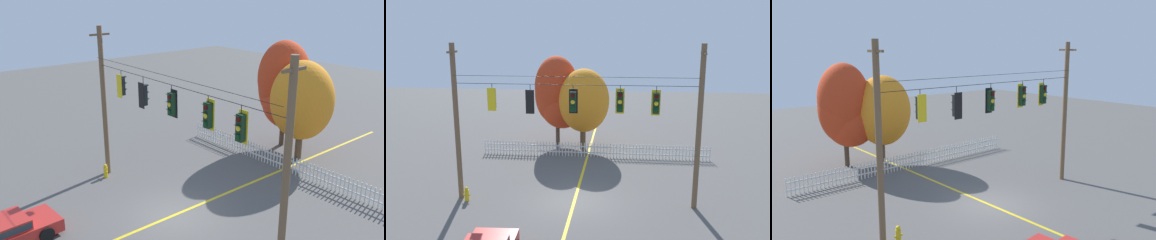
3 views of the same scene
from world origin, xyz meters
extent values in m
plane|color=#565451|center=(0.00, 0.00, 0.00)|extent=(80.00, 80.00, 0.00)
cube|color=gold|center=(0.00, 0.00, 0.00)|extent=(0.16, 36.00, 0.01)
cylinder|color=brown|center=(-6.06, 0.00, 4.06)|extent=(0.26, 0.26, 8.13)
cylinder|color=brown|center=(6.06, 0.00, 4.06)|extent=(0.26, 0.26, 8.13)
cube|color=brown|center=(-6.06, 0.00, 7.68)|extent=(0.10, 1.10, 0.10)
cube|color=brown|center=(6.06, 0.00, 7.68)|extent=(0.10, 1.10, 0.10)
cylinder|color=black|center=(0.00, 0.00, 6.13)|extent=(11.92, 0.02, 0.02)
cylinder|color=black|center=(0.00, -0.25, 6.55)|extent=(11.92, 0.02, 0.02)
cylinder|color=black|center=(-4.11, 0.00, 5.97)|extent=(0.03, 0.03, 0.31)
cube|color=yellow|center=(-4.11, -0.13, 5.36)|extent=(0.43, 0.02, 1.16)
cube|color=black|center=(-4.11, 0.00, 5.36)|extent=(0.30, 0.24, 0.93)
cylinder|color=#410706|center=(-4.11, 0.14, 5.67)|extent=(0.20, 0.03, 0.20)
cube|color=black|center=(-4.11, 0.18, 5.78)|extent=(0.22, 0.12, 0.06)
cylinder|color=yellow|center=(-4.11, 0.14, 5.36)|extent=(0.20, 0.03, 0.20)
cube|color=black|center=(-4.11, 0.18, 5.47)|extent=(0.22, 0.12, 0.06)
cylinder|color=#073513|center=(-4.11, 0.14, 5.05)|extent=(0.20, 0.03, 0.20)
cube|color=black|center=(-4.11, 0.18, 5.16)|extent=(0.22, 0.12, 0.06)
cylinder|color=black|center=(-2.17, 0.00, 5.94)|extent=(0.03, 0.03, 0.38)
cube|color=black|center=(-2.17, -0.13, 5.27)|extent=(0.43, 0.02, 1.20)
cube|color=black|center=(-2.17, 0.00, 5.27)|extent=(0.30, 0.24, 0.96)
cylinder|color=#410706|center=(-2.17, 0.14, 5.59)|extent=(0.20, 0.03, 0.20)
cube|color=black|center=(-2.17, 0.18, 5.70)|extent=(0.22, 0.12, 0.06)
cylinder|color=yellow|center=(-2.17, 0.14, 5.27)|extent=(0.20, 0.03, 0.20)
cube|color=black|center=(-2.17, 0.18, 5.38)|extent=(0.22, 0.12, 0.06)
cylinder|color=#073513|center=(-2.17, 0.14, 4.95)|extent=(0.20, 0.03, 0.20)
cube|color=black|center=(-2.17, 0.18, 5.06)|extent=(0.22, 0.12, 0.06)
cylinder|color=black|center=(-0.04, 0.00, 5.96)|extent=(0.03, 0.03, 0.34)
cube|color=black|center=(-0.04, 0.13, 5.30)|extent=(0.43, 0.02, 1.22)
cube|color=black|center=(-0.04, 0.00, 5.30)|extent=(0.30, 0.24, 0.98)
cylinder|color=#410706|center=(-0.04, -0.14, 5.63)|extent=(0.20, 0.03, 0.20)
cube|color=black|center=(-0.04, -0.18, 5.74)|extent=(0.22, 0.12, 0.06)
cylinder|color=yellow|center=(-0.04, -0.14, 5.30)|extent=(0.20, 0.03, 0.20)
cube|color=black|center=(-0.04, -0.18, 5.41)|extent=(0.22, 0.12, 0.06)
cylinder|color=#073513|center=(-0.04, -0.14, 4.97)|extent=(0.20, 0.03, 0.20)
cube|color=black|center=(-0.04, -0.18, 5.08)|extent=(0.22, 0.12, 0.06)
cylinder|color=black|center=(2.25, 0.00, 5.99)|extent=(0.03, 0.03, 0.28)
cube|color=yellow|center=(2.25, 0.13, 5.35)|extent=(0.43, 0.02, 1.24)
cube|color=black|center=(2.25, 0.00, 5.35)|extent=(0.30, 0.24, 1.00)
cylinder|color=#410706|center=(2.25, -0.14, 5.69)|extent=(0.20, 0.03, 0.20)
cube|color=black|center=(2.25, -0.18, 5.80)|extent=(0.22, 0.12, 0.06)
cylinder|color=yellow|center=(2.25, -0.14, 5.35)|extent=(0.20, 0.03, 0.20)
cube|color=black|center=(2.25, -0.18, 5.47)|extent=(0.22, 0.12, 0.06)
cylinder|color=#073513|center=(2.25, -0.14, 5.02)|extent=(0.20, 0.03, 0.20)
cube|color=black|center=(2.25, -0.18, 5.13)|extent=(0.22, 0.12, 0.06)
cylinder|color=black|center=(3.98, 0.00, 5.96)|extent=(0.03, 0.03, 0.33)
cube|color=yellow|center=(3.98, 0.13, 5.30)|extent=(0.43, 0.02, 1.25)
cube|color=black|center=(3.98, 0.00, 5.30)|extent=(0.30, 0.24, 1.01)
cylinder|color=#410706|center=(3.98, -0.14, 5.63)|extent=(0.20, 0.03, 0.20)
cube|color=black|center=(3.98, -0.18, 5.75)|extent=(0.22, 0.12, 0.06)
cylinder|color=yellow|center=(3.98, -0.14, 5.30)|extent=(0.20, 0.03, 0.20)
cube|color=black|center=(3.98, -0.18, 5.41)|extent=(0.22, 0.12, 0.06)
cylinder|color=#073513|center=(3.98, -0.14, 4.96)|extent=(0.20, 0.03, 0.20)
cube|color=black|center=(3.98, -0.18, 5.08)|extent=(0.22, 0.12, 0.06)
cube|color=silver|center=(-7.42, 7.80, 0.51)|extent=(0.06, 0.04, 1.01)
cube|color=silver|center=(-7.19, 7.80, 0.51)|extent=(0.06, 0.04, 1.01)
cube|color=silver|center=(-6.97, 7.80, 0.51)|extent=(0.06, 0.04, 1.01)
cube|color=silver|center=(-6.74, 7.80, 0.51)|extent=(0.06, 0.04, 1.01)
cube|color=silver|center=(-6.52, 7.80, 0.51)|extent=(0.06, 0.04, 1.01)
cube|color=silver|center=(-6.29, 7.80, 0.51)|extent=(0.06, 0.04, 1.01)
cube|color=silver|center=(-6.07, 7.80, 0.51)|extent=(0.06, 0.04, 1.01)
cube|color=silver|center=(-5.84, 7.80, 0.51)|extent=(0.06, 0.04, 1.01)
cube|color=silver|center=(-5.61, 7.80, 0.51)|extent=(0.06, 0.04, 1.01)
cube|color=silver|center=(-5.39, 7.80, 0.51)|extent=(0.06, 0.04, 1.01)
cube|color=silver|center=(-5.16, 7.80, 0.51)|extent=(0.06, 0.04, 1.01)
cube|color=silver|center=(-4.94, 7.80, 0.51)|extent=(0.06, 0.04, 1.01)
cube|color=silver|center=(-4.71, 7.80, 0.51)|extent=(0.06, 0.04, 1.01)
cube|color=silver|center=(-4.49, 7.80, 0.51)|extent=(0.06, 0.04, 1.01)
cube|color=silver|center=(-4.26, 7.80, 0.51)|extent=(0.06, 0.04, 1.01)
cube|color=silver|center=(-4.03, 7.80, 0.51)|extent=(0.06, 0.04, 1.01)
cube|color=silver|center=(-3.81, 7.80, 0.51)|extent=(0.06, 0.04, 1.01)
cube|color=silver|center=(-3.58, 7.80, 0.51)|extent=(0.06, 0.04, 1.01)
cube|color=silver|center=(-3.36, 7.80, 0.51)|extent=(0.06, 0.04, 1.01)
cube|color=silver|center=(-3.13, 7.80, 0.51)|extent=(0.06, 0.04, 1.01)
cube|color=silver|center=(-2.90, 7.80, 0.51)|extent=(0.06, 0.04, 1.01)
cube|color=silver|center=(-2.68, 7.80, 0.51)|extent=(0.06, 0.04, 1.01)
cube|color=silver|center=(-2.45, 7.80, 0.51)|extent=(0.06, 0.04, 1.01)
cube|color=silver|center=(-2.23, 7.80, 0.51)|extent=(0.06, 0.04, 1.01)
cube|color=silver|center=(-2.00, 7.80, 0.51)|extent=(0.06, 0.04, 1.01)
cube|color=silver|center=(-1.78, 7.80, 0.51)|extent=(0.06, 0.04, 1.01)
cube|color=silver|center=(-1.55, 7.80, 0.51)|extent=(0.06, 0.04, 1.01)
cube|color=silver|center=(-1.32, 7.80, 0.51)|extent=(0.06, 0.04, 1.01)
cube|color=silver|center=(-1.10, 7.80, 0.51)|extent=(0.06, 0.04, 1.01)
cube|color=silver|center=(-0.87, 7.80, 0.51)|extent=(0.06, 0.04, 1.01)
cube|color=silver|center=(-0.65, 7.80, 0.51)|extent=(0.06, 0.04, 1.01)
cube|color=silver|center=(-0.42, 7.80, 0.51)|extent=(0.06, 0.04, 1.01)
cube|color=silver|center=(-0.20, 7.80, 0.51)|extent=(0.06, 0.04, 1.01)
cube|color=silver|center=(0.03, 7.80, 0.51)|extent=(0.06, 0.04, 1.01)
cube|color=silver|center=(0.26, 7.80, 0.51)|extent=(0.06, 0.04, 1.01)
cube|color=silver|center=(0.48, 7.80, 0.51)|extent=(0.06, 0.04, 1.01)
cube|color=silver|center=(0.71, 7.80, 0.51)|extent=(0.06, 0.04, 1.01)
cube|color=silver|center=(0.93, 7.80, 0.51)|extent=(0.06, 0.04, 1.01)
cube|color=silver|center=(1.16, 7.80, 0.51)|extent=(0.06, 0.04, 1.01)
cube|color=silver|center=(1.39, 7.80, 0.51)|extent=(0.06, 0.04, 1.01)
cube|color=silver|center=(1.61, 7.80, 0.51)|extent=(0.06, 0.04, 1.01)
cube|color=silver|center=(1.84, 7.80, 0.51)|extent=(0.06, 0.04, 1.01)
cube|color=silver|center=(2.06, 7.80, 0.51)|extent=(0.06, 0.04, 1.01)
cube|color=silver|center=(2.29, 7.80, 0.51)|extent=(0.06, 0.04, 1.01)
cube|color=silver|center=(2.51, 7.80, 0.51)|extent=(0.06, 0.04, 1.01)
cube|color=silver|center=(2.74, 7.80, 0.51)|extent=(0.06, 0.04, 1.01)
cube|color=silver|center=(2.97, 7.80, 0.51)|extent=(0.06, 0.04, 1.01)
cube|color=silver|center=(3.19, 7.80, 0.51)|extent=(0.06, 0.04, 1.01)
cube|color=silver|center=(3.42, 7.80, 0.51)|extent=(0.06, 0.04, 1.01)
cube|color=silver|center=(3.64, 7.80, 0.51)|extent=(0.06, 0.04, 1.01)
cube|color=silver|center=(3.87, 7.80, 0.51)|extent=(0.06, 0.04, 1.01)
cube|color=silver|center=(4.09, 7.80, 0.51)|extent=(0.06, 0.04, 1.01)
cube|color=silver|center=(4.32, 7.80, 0.51)|extent=(0.06, 0.04, 1.01)
cube|color=silver|center=(4.55, 7.80, 0.51)|extent=(0.06, 0.04, 1.01)
cube|color=silver|center=(4.77, 7.80, 0.51)|extent=(0.06, 0.04, 1.01)
cube|color=silver|center=(5.00, 7.80, 0.51)|extent=(0.06, 0.04, 1.01)
cube|color=silver|center=(5.22, 7.80, 0.51)|extent=(0.06, 0.04, 1.01)
cube|color=silver|center=(5.45, 7.80, 0.51)|extent=(0.06, 0.04, 1.01)
cube|color=silver|center=(5.68, 7.80, 0.51)|extent=(0.06, 0.04, 1.01)
cube|color=silver|center=(5.90, 7.80, 0.51)|extent=(0.06, 0.04, 1.01)
cube|color=silver|center=(6.13, 7.80, 0.51)|extent=(0.06, 0.04, 1.01)
cube|color=silver|center=(6.35, 7.80, 0.51)|extent=(0.06, 0.04, 1.01)
cube|color=silver|center=(6.58, 7.80, 0.51)|extent=(0.06, 0.04, 1.01)
cube|color=silver|center=(6.80, 7.80, 0.51)|extent=(0.06, 0.04, 1.01)
cube|color=silver|center=(7.03, 7.80, 0.51)|extent=(0.06, 0.04, 1.01)
cube|color=silver|center=(7.26, 7.80, 0.51)|extent=(0.06, 0.04, 1.01)
cube|color=silver|center=(7.48, 7.80, 0.51)|extent=(0.06, 0.04, 1.01)
cube|color=silver|center=(7.71, 7.80, 0.51)|extent=(0.06, 0.04, 1.01)
cube|color=silver|center=(7.93, 7.80, 0.51)|extent=(0.06, 0.04, 1.01)
cube|color=silver|center=(8.16, 7.80, 0.51)|extent=(0.06, 0.04, 1.01)
cube|color=silver|center=(8.38, 7.80, 0.51)|extent=(0.06, 0.04, 1.01)
cube|color=silver|center=(0.48, 7.83, 0.30)|extent=(15.80, 0.03, 0.08)
cube|color=silver|center=(0.48, 7.83, 0.73)|extent=(15.80, 0.03, 0.08)
cylinder|color=#473828|center=(-2.60, 10.93, 1.03)|extent=(0.31, 0.31, 2.05)
ellipsoid|color=red|center=(-2.21, 10.86, 3.05)|extent=(3.35, 3.28, 3.48)
ellipsoid|color=red|center=(-2.81, 10.86, 3.93)|extent=(2.98, 2.93, 4.49)
ellipsoid|color=red|center=(-2.64, 10.81, 4.51)|extent=(3.32, 3.28, 4.72)
cylinder|color=brown|center=(-0.52, 9.92, 1.13)|extent=(0.41, 0.41, 2.27)
ellipsoid|color=orange|center=(-0.44, 9.77, 3.69)|extent=(3.73, 3.59, 4.69)
ellipsoid|color=orange|center=(-0.52, 9.92, 3.83)|extent=(3.03, 2.87, 3.73)
cylinder|color=gold|center=(-5.59, -0.42, 0.30)|extent=(0.22, 0.22, 0.60)
sphere|color=gold|center=(-5.59, -0.42, 0.67)|extent=(0.20, 0.20, 0.20)
cylinder|color=gold|center=(-5.74, -0.42, 0.33)|extent=(0.08, 0.08, 0.08)
cylinder|color=gold|center=(-5.44, -0.42, 0.33)|extent=(0.08, 0.08, 0.08)
camera|label=1|loc=(13.66, -10.29, 10.10)|focal=39.47mm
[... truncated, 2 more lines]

